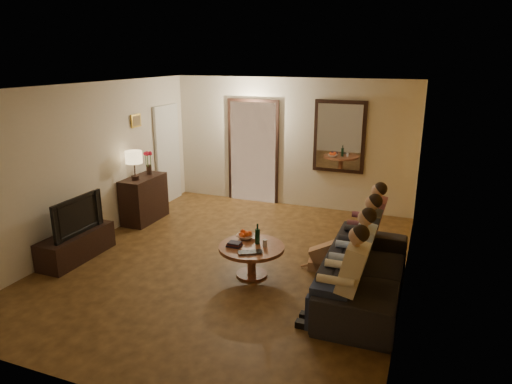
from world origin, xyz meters
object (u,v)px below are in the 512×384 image
at_px(bowl, 246,236).
at_px(wine_bottle, 257,234).
at_px(sofa, 365,272).
at_px(person_d, 369,228).
at_px(dresser, 144,199).
at_px(table_lamp, 134,165).
at_px(dog, 326,253).
at_px(coffee_table, 252,261).
at_px(person_b, 355,262).
at_px(tv_stand, 77,245).
at_px(person_a, 346,284).
at_px(laptop, 251,254).
at_px(tv, 73,215).
at_px(person_c, 362,243).

distance_m(bowl, wine_bottle, 0.29).
bearing_deg(sofa, person_d, 5.70).
xyz_separation_m(dresser, table_lamp, (0.00, -0.22, 0.70)).
xyz_separation_m(dog, coffee_table, (-0.95, -0.52, -0.06)).
distance_m(table_lamp, person_b, 4.48).
distance_m(table_lamp, tv_stand, 1.84).
xyz_separation_m(person_a, laptop, (-1.38, 0.63, -0.14)).
relative_size(tv_stand, person_d, 1.05).
height_order(table_lamp, sofa, table_lamp).
bearing_deg(table_lamp, sofa, -15.23).
height_order(person_b, bowl, person_b).
bearing_deg(bowl, tv, -165.45).
bearing_deg(person_b, person_a, -90.00).
bearing_deg(person_c, tv_stand, -170.20).
height_order(coffee_table, laptop, laptop).
xyz_separation_m(tv_stand, coffee_table, (2.72, 0.44, 0.01)).
bearing_deg(tv, coffee_table, -80.83).
xyz_separation_m(dresser, person_a, (4.20, -2.29, 0.17)).
xyz_separation_m(person_b, bowl, (-1.66, 0.53, -0.12)).
distance_m(table_lamp, coffee_table, 3.09).
height_order(table_lamp, wine_bottle, table_lamp).
bearing_deg(person_d, tv, -162.48).
height_order(tv_stand, tv, tv).
distance_m(table_lamp, person_a, 4.71).
xyz_separation_m(person_a, bowl, (-1.66, 1.13, -0.12)).
xyz_separation_m(person_b, coffee_table, (-1.48, 0.31, -0.38)).
bearing_deg(dresser, tv_stand, -90.00).
relative_size(table_lamp, sofa, 0.23).
xyz_separation_m(tv, bowl, (2.54, 0.66, -0.23)).
distance_m(tv, wine_bottle, 2.82).
bearing_deg(tv, bowl, -75.45).
bearing_deg(table_lamp, dresser, 90.00).
bearing_deg(dog, tv, -173.39).
distance_m(sofa, wine_bottle, 1.56).
height_order(person_c, bowl, person_c).
bearing_deg(sofa, wine_bottle, 85.10).
bearing_deg(person_d, table_lamp, 176.32).
height_order(sofa, laptop, sofa).
distance_m(tv_stand, bowl, 2.64).
bearing_deg(tv_stand, dresser, 90.00).
relative_size(dresser, person_a, 0.80).
distance_m(tv, person_b, 4.20).
distance_m(person_b, person_d, 1.20).
relative_size(person_d, wine_bottle, 3.87).
xyz_separation_m(dresser, bowl, (2.54, -1.16, 0.06)).
relative_size(dresser, wine_bottle, 3.09).
bearing_deg(person_a, person_d, 90.00).
relative_size(sofa, person_b, 1.94).
relative_size(dog, coffee_table, 0.61).
height_order(bowl, laptop, bowl).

